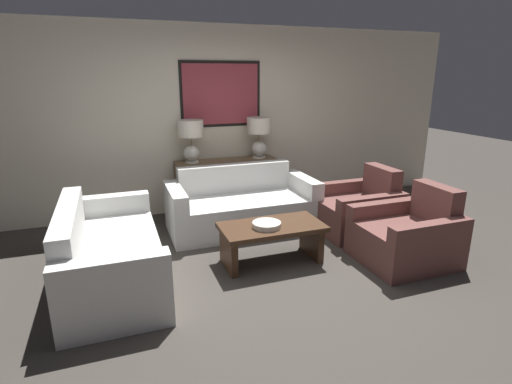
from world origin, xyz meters
The scene contains 11 objects.
ground_plane centered at (0.00, 0.00, 0.00)m, with size 20.00×20.00×0.00m, color #3D3833.
back_wall centered at (0.00, 2.38, 1.33)m, with size 7.67×0.12×2.65m.
console_table centered at (0.00, 2.11, 0.39)m, with size 1.47×0.39×0.78m.
table_lamp_left centered at (-0.50, 2.11, 1.16)m, with size 0.36×0.36×0.59m.
table_lamp_right centered at (0.50, 2.11, 1.16)m, with size 0.36×0.36×0.59m.
couch_by_back_wall centered at (0.00, 1.41, 0.28)m, with size 1.91×0.89×0.80m.
couch_by_side centered at (-1.68, 0.46, 0.28)m, with size 0.89×1.91×0.80m.
coffee_table centered at (-0.01, 0.33, 0.31)m, with size 1.10×0.58×0.43m.
decorative_bowl centered at (-0.09, 0.28, 0.46)m, with size 0.30×0.30×0.06m.
armchair_near_back_wall centered at (1.38, 0.80, 0.28)m, with size 0.95×0.86×0.83m.
armchair_near_camera centered at (1.38, -0.14, 0.28)m, with size 0.95×0.86×0.83m.
Camera 1 is at (-1.54, -3.36, 1.97)m, focal length 28.00 mm.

